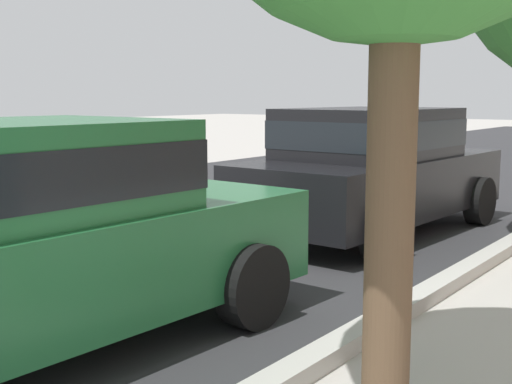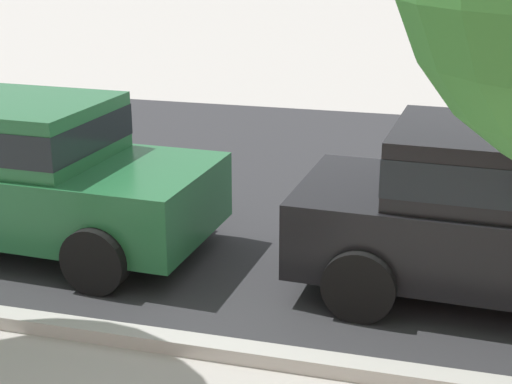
% 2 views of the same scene
% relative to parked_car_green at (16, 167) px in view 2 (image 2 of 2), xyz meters
% --- Properties ---
extents(parked_car_green, '(4.17, 2.07, 1.56)m').
position_rel_parked_car_green_xyz_m(parked_car_green, '(0.00, 0.00, 0.00)').
color(parked_car_green, '#236638').
rests_on(parked_car_green, ground).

